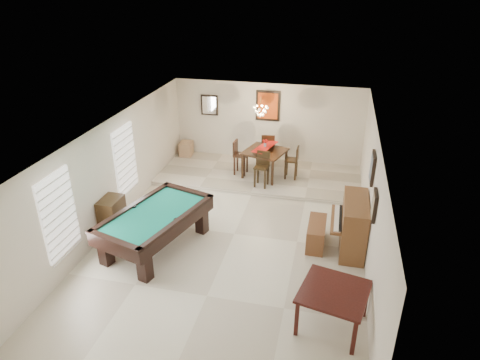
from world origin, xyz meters
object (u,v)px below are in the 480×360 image
at_px(square_table, 332,308).
at_px(flower_vase, 265,143).
at_px(upright_piano, 347,224).
at_px(apothecary_chest, 112,217).
at_px(chandelier, 261,108).
at_px(piano_bench, 316,234).
at_px(corner_bench, 186,149).
at_px(dining_chair_east, 291,162).
at_px(dining_chair_north, 268,150).
at_px(pool_table, 156,230).
at_px(dining_chair_south, 262,170).
at_px(dining_table, 265,161).
at_px(dining_chair_west, 241,158).

height_order(square_table, flower_vase, flower_vase).
distance_m(upright_piano, apothecary_chest, 5.39).
bearing_deg(chandelier, square_table, -67.42).
xyz_separation_m(piano_bench, flower_vase, (-1.76, 3.15, 0.88)).
bearing_deg(chandelier, corner_bench, 160.11).
height_order(upright_piano, dining_chair_east, upright_piano).
height_order(piano_bench, dining_chair_north, dining_chair_north).
distance_m(pool_table, dining_chair_south, 3.80).
distance_m(apothecary_chest, flower_vase, 4.88).
xyz_separation_m(square_table, piano_bench, (-0.43, 2.48, -0.10)).
bearing_deg(upright_piano, square_table, -95.00).
bearing_deg(dining_chair_south, dining_chair_north, 98.96).
xyz_separation_m(dining_chair_north, corner_bench, (-2.81, 0.31, -0.32)).
height_order(apothecary_chest, dining_chair_north, dining_chair_north).
relative_size(upright_piano, apothecary_chest, 1.49).
bearing_deg(corner_bench, upright_piano, -38.24).
height_order(upright_piano, dining_table, upright_piano).
distance_m(piano_bench, dining_table, 3.62).
distance_m(dining_chair_west, dining_chair_east, 1.52).
bearing_deg(flower_vase, square_table, -68.69).
height_order(pool_table, piano_bench, pool_table).
relative_size(pool_table, dining_chair_south, 2.57).
xyz_separation_m(pool_table, piano_bench, (3.51, 0.91, -0.15)).
distance_m(upright_piano, dining_chair_west, 4.41).
relative_size(apothecary_chest, dining_chair_west, 0.93).
xyz_separation_m(apothecary_chest, chandelier, (2.76, 3.88, 1.71)).
bearing_deg(dining_chair_east, apothecary_chest, -42.89).
bearing_deg(dining_chair_north, dining_chair_south, 84.49).
bearing_deg(dining_chair_south, dining_chair_west, 144.20).
height_order(dining_table, dining_chair_north, dining_chair_north).
distance_m(pool_table, flower_vase, 4.48).
relative_size(dining_chair_south, dining_chair_north, 0.92).
relative_size(square_table, apothecary_chest, 1.14).
distance_m(dining_chair_south, corner_bench, 3.36).
height_order(pool_table, dining_chair_east, dining_chair_east).
xyz_separation_m(dining_chair_south, dining_chair_north, (-0.06, 1.41, 0.04)).
height_order(dining_chair_south, dining_chair_east, dining_chair_south).
bearing_deg(apothecary_chest, dining_table, 52.67).
bearing_deg(dining_chair_west, dining_chair_south, -128.66).
bearing_deg(piano_bench, flower_vase, 119.19).
height_order(apothecary_chest, dining_table, dining_table).
distance_m(square_table, apothecary_chest, 5.42).
bearing_deg(square_table, dining_chair_east, 103.91).
bearing_deg(dining_chair_east, piano_bench, 17.95).
distance_m(piano_bench, chandelier, 4.19).
height_order(corner_bench, chandelier, chandelier).
height_order(piano_bench, corner_bench, corner_bench).
bearing_deg(dining_chair_east, dining_chair_north, -128.58).
relative_size(dining_chair_north, corner_bench, 2.20).
distance_m(dining_chair_east, corner_bench, 3.77).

